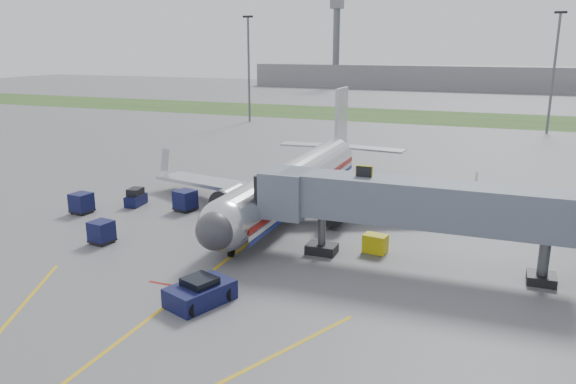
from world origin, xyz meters
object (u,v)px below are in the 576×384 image
(baggage_tug, at_px, (136,198))
(ramp_worker, at_px, (269,194))
(belt_loader, at_px, (270,201))
(airliner, at_px, (294,181))
(pushback_tug, at_px, (200,292))

(baggage_tug, bearing_deg, ramp_worker, 24.44)
(baggage_tug, distance_m, belt_loader, 12.98)
(airliner, xyz_separation_m, pushback_tug, (1.73, -20.81, -1.96))
(pushback_tug, bearing_deg, baggage_tug, 135.06)
(airliner, height_order, ramp_worker, airliner)
(pushback_tug, xyz_separation_m, ramp_worker, (-4.73, 21.65, 0.21))
(belt_loader, distance_m, ramp_worker, 1.03)
(pushback_tug, distance_m, baggage_tug, 23.15)
(airliner, height_order, belt_loader, airliner)
(airliner, bearing_deg, baggage_tug, -163.10)
(airliner, xyz_separation_m, belt_loader, (-2.49, 0.05, -2.16))
(belt_loader, bearing_deg, baggage_tug, -159.69)
(pushback_tug, xyz_separation_m, belt_loader, (-4.22, 20.86, -0.20))
(baggage_tug, relative_size, ramp_worker, 1.42)
(pushback_tug, height_order, belt_loader, belt_loader)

